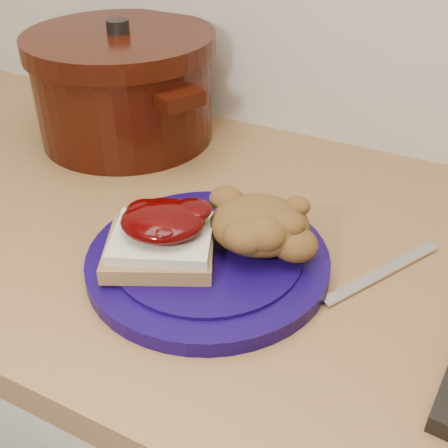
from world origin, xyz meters
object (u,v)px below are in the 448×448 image
at_px(butter_knife, 383,272).
at_px(dutch_oven, 124,86).
at_px(plate, 208,260).
at_px(pepper_grinder, 114,91).

height_order(butter_knife, dutch_oven, dutch_oven).
relative_size(plate, butter_knife, 1.54).
bearing_deg(butter_knife, plate, 141.19).
distance_m(dutch_oven, pepper_grinder, 0.05).
distance_m(butter_knife, pepper_grinder, 0.53).
distance_m(plate, pepper_grinder, 0.41).
relative_size(plate, pepper_grinder, 2.18).
distance_m(plate, dutch_oven, 0.38).
xyz_separation_m(dutch_oven, pepper_grinder, (-0.04, 0.02, -0.02)).
relative_size(butter_knife, pepper_grinder, 1.42).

